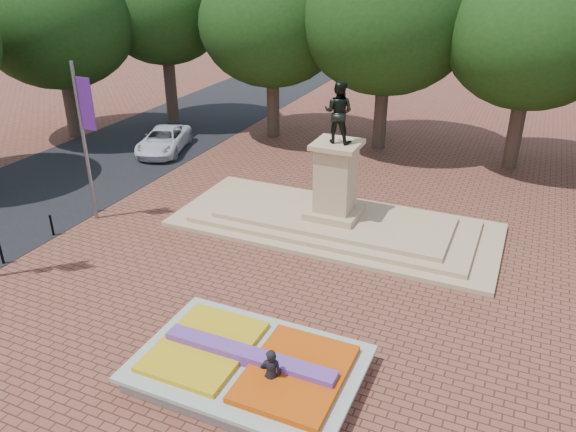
# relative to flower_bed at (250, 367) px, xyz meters

# --- Properties ---
(ground) EXTENTS (90.00, 90.00, 0.00)m
(ground) POSITION_rel_flower_bed_xyz_m (-1.03, 2.00, -0.38)
(ground) COLOR brown
(ground) RESTS_ON ground
(asphalt_street) EXTENTS (9.00, 90.00, 0.02)m
(asphalt_street) POSITION_rel_flower_bed_xyz_m (-16.03, 7.00, -0.37)
(asphalt_street) COLOR black
(asphalt_street) RESTS_ON ground
(flower_bed) EXTENTS (6.30, 4.30, 0.91)m
(flower_bed) POSITION_rel_flower_bed_xyz_m (0.00, 0.00, 0.00)
(flower_bed) COLOR gray
(flower_bed) RESTS_ON ground
(monument) EXTENTS (14.00, 6.00, 6.40)m
(monument) POSITION_rel_flower_bed_xyz_m (-1.03, 10.00, 0.50)
(monument) COLOR tan
(monument) RESTS_ON ground
(tree_row_back) EXTENTS (44.80, 8.80, 10.43)m
(tree_row_back) POSITION_rel_flower_bed_xyz_m (1.31, 20.00, 6.29)
(tree_row_back) COLOR #34281C
(tree_row_back) RESTS_ON ground
(van) EXTENTS (3.78, 5.54, 1.41)m
(van) POSITION_rel_flower_bed_xyz_m (-13.81, 15.47, 0.33)
(van) COLOR silver
(van) RESTS_ON ground
(pedestrian) EXTENTS (0.69, 0.59, 1.61)m
(pedestrian) POSITION_rel_flower_bed_xyz_m (0.90, -0.48, 0.43)
(pedestrian) COLOR black
(pedestrian) RESTS_ON ground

